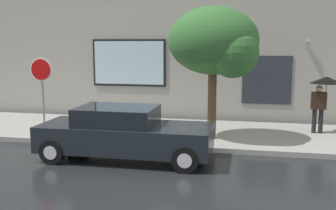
{
  "coord_description": "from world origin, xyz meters",
  "views": [
    {
      "loc": [
        1.99,
        -9.54,
        3.03
      ],
      "look_at": [
        -0.3,
        1.8,
        1.2
      ],
      "focal_mm": 41.33,
      "sensor_mm": 36.0,
      "label": 1
    }
  ],
  "objects_px": {
    "parked_car": "(124,133)",
    "street_tree": "(217,43)",
    "pedestrian_with_umbrella": "(324,88)",
    "fire_hydrant": "(138,125)",
    "stop_sign": "(42,80)"
  },
  "relations": [
    {
      "from": "fire_hydrant",
      "to": "pedestrian_with_umbrella",
      "type": "xyz_separation_m",
      "value": [
        5.77,
        1.56,
        1.15
      ]
    },
    {
      "from": "fire_hydrant",
      "to": "street_tree",
      "type": "relative_size",
      "value": 0.18
    },
    {
      "from": "pedestrian_with_umbrella",
      "to": "stop_sign",
      "type": "distance_m",
      "value": 9.04
    },
    {
      "from": "parked_car",
      "to": "stop_sign",
      "type": "height_order",
      "value": "stop_sign"
    },
    {
      "from": "street_tree",
      "to": "stop_sign",
      "type": "relative_size",
      "value": 1.62
    },
    {
      "from": "parked_car",
      "to": "pedestrian_with_umbrella",
      "type": "bearing_deg",
      "value": 32.39
    },
    {
      "from": "parked_car",
      "to": "street_tree",
      "type": "relative_size",
      "value": 1.13
    },
    {
      "from": "fire_hydrant",
      "to": "parked_car",
      "type": "bearing_deg",
      "value": -84.83
    },
    {
      "from": "pedestrian_with_umbrella",
      "to": "stop_sign",
      "type": "height_order",
      "value": "stop_sign"
    },
    {
      "from": "parked_car",
      "to": "street_tree",
      "type": "distance_m",
      "value": 3.87
    },
    {
      "from": "pedestrian_with_umbrella",
      "to": "stop_sign",
      "type": "xyz_separation_m",
      "value": [
        -8.84,
        -1.86,
        0.24
      ]
    },
    {
      "from": "parked_car",
      "to": "fire_hydrant",
      "type": "relative_size",
      "value": 6.39
    },
    {
      "from": "stop_sign",
      "to": "street_tree",
      "type": "bearing_deg",
      "value": 4.37
    },
    {
      "from": "parked_car",
      "to": "fire_hydrant",
      "type": "xyz_separation_m",
      "value": [
        -0.18,
        1.99,
        -0.2
      ]
    },
    {
      "from": "parked_car",
      "to": "pedestrian_with_umbrella",
      "type": "height_order",
      "value": "pedestrian_with_umbrella"
    }
  ]
}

